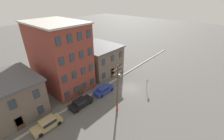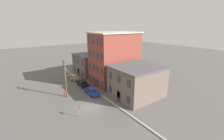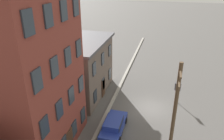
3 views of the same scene
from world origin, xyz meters
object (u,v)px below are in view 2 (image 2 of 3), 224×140
(fire_hydrant, at_px, (64,94))
(utility_pole, at_px, (65,76))
(caution_sign, at_px, (79,109))
(car_tan, at_px, (73,77))
(car_blue, at_px, (92,91))
(car_black, at_px, (83,83))

(fire_hydrant, bearing_deg, utility_pole, 41.01)
(caution_sign, xyz_separation_m, fire_hydrant, (-9.20, 0.42, -1.12))
(utility_pole, bearing_deg, fire_hydrant, -138.99)
(car_tan, relative_size, car_blue, 1.00)
(car_black, bearing_deg, car_tan, -179.05)
(car_black, relative_size, car_blue, 1.00)
(car_black, xyz_separation_m, car_blue, (5.58, -0.29, 0.00))
(car_tan, xyz_separation_m, caution_sign, (18.67, -6.16, 0.85))
(fire_hydrant, bearing_deg, car_black, 118.47)
(car_tan, bearing_deg, car_black, 0.95)
(caution_sign, bearing_deg, car_tan, 161.74)
(car_black, xyz_separation_m, caution_sign, (12.37, -6.26, 0.85))
(caution_sign, distance_m, fire_hydrant, 9.28)
(car_tan, relative_size, caution_sign, 1.81)
(car_black, bearing_deg, utility_pole, -56.24)
(car_tan, bearing_deg, utility_pole, -28.20)
(car_tan, height_order, utility_pole, utility_pole)
(car_black, relative_size, utility_pole, 0.52)
(caution_sign, relative_size, fire_hydrant, 2.54)
(caution_sign, bearing_deg, car_blue, 138.66)
(car_blue, bearing_deg, fire_hydrant, -113.52)
(utility_pole, bearing_deg, car_tan, 151.80)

